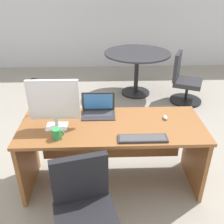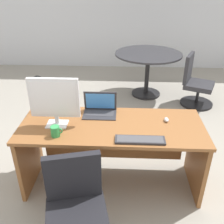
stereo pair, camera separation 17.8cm
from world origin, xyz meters
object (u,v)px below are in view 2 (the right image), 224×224
object	(u,v)px
office_chair	(77,221)
meeting_chair_near	(195,86)
monitor	(54,99)
meeting_table	(148,64)
keyboard	(140,140)
desk_lamp	(39,86)
coffee_mug	(55,131)
laptop	(100,107)
mouse	(166,120)
desk	(112,141)

from	to	relation	value
office_chair	meeting_chair_near	xyz separation A→B (m)	(1.58, 2.83, -0.02)
monitor	meeting_table	size ratio (longest dim) A/B	0.40
keyboard	office_chair	bearing A→B (deg)	-132.69
office_chair	meeting_table	bearing A→B (deg)	76.41
desk_lamp	office_chair	bearing A→B (deg)	-63.14
office_chair	meeting_table	xyz separation A→B (m)	(0.77, 3.19, 0.25)
monitor	keyboard	bearing A→B (deg)	-16.50
keyboard	coffee_mug	xyz separation A→B (m)	(-0.76, 0.04, 0.04)
desk_lamp	meeting_table	distance (m)	2.55
laptop	mouse	bearing A→B (deg)	-12.65
meeting_table	mouse	bearing A→B (deg)	-90.00
desk_lamp	laptop	bearing A→B (deg)	-0.07
meeting_chair_near	mouse	bearing A→B (deg)	-112.62
keyboard	coffee_mug	bearing A→B (deg)	176.78
laptop	office_chair	world-z (taller)	laptop
desk	mouse	size ratio (longest dim) A/B	22.68
coffee_mug	meeting_chair_near	bearing A→B (deg)	50.71
keyboard	office_chair	xyz separation A→B (m)	(-0.49, -0.53, -0.41)
desk_lamp	meeting_table	bearing A→B (deg)	58.87
desk	mouse	bearing A→B (deg)	4.02
laptop	desk_lamp	world-z (taller)	desk_lamp
office_chair	meeting_chair_near	bearing A→B (deg)	60.83
mouse	office_chair	world-z (taller)	office_chair
desk	meeting_chair_near	bearing A→B (deg)	55.74
laptop	keyboard	xyz separation A→B (m)	(0.40, -0.51, -0.06)
meeting_chair_near	coffee_mug	bearing A→B (deg)	-129.29
coffee_mug	monitor	bearing A→B (deg)	100.17
coffee_mug	meeting_chair_near	distance (m)	2.95
monitor	meeting_chair_near	distance (m)	2.88
desk	desk_lamp	world-z (taller)	desk_lamp
laptop	meeting_table	distance (m)	2.26
monitor	desk_lamp	xyz separation A→B (m)	(-0.23, 0.27, 0.02)
keyboard	desk_lamp	world-z (taller)	desk_lamp
desk	keyboard	size ratio (longest dim) A/B	4.08
desk	coffee_mug	xyz separation A→B (m)	(-0.50, -0.27, 0.28)
desk_lamp	office_chair	xyz separation A→B (m)	(0.53, -1.04, -0.69)
laptop	meeting_chair_near	distance (m)	2.38
mouse	meeting_table	xyz separation A→B (m)	(-0.00, 2.30, -0.16)
meeting_table	meeting_chair_near	distance (m)	0.93
mouse	desk_lamp	size ratio (longest dim) A/B	0.20
laptop	meeting_table	bearing A→B (deg)	72.57
mouse	desk_lamp	xyz separation A→B (m)	(-1.30, 0.15, 0.28)
monitor	meeting_chair_near	world-z (taller)	monitor
desk	mouse	xyz separation A→B (m)	(0.54, 0.04, 0.24)
monitor	keyboard	xyz separation A→B (m)	(0.79, -0.23, -0.26)
desk_lamp	office_chair	size ratio (longest dim) A/B	0.46
keyboard	coffee_mug	world-z (taller)	coffee_mug
laptop	office_chair	distance (m)	1.14
mouse	meeting_chair_near	xyz separation A→B (m)	(0.81, 1.94, -0.43)
desk	meeting_table	bearing A→B (deg)	77.01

